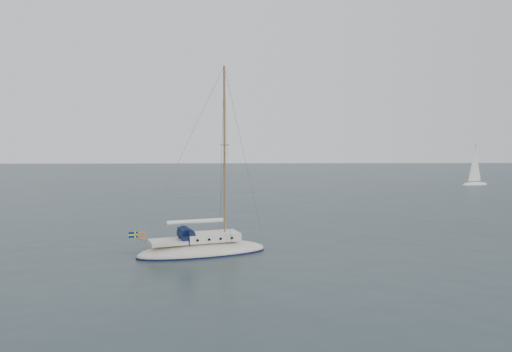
{
  "coord_description": "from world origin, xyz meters",
  "views": [
    {
      "loc": [
        -0.88,
        -31.59,
        7.29
      ],
      "look_at": [
        0.19,
        0.0,
        5.21
      ],
      "focal_mm": 35.0,
      "sensor_mm": 36.0,
      "label": 1
    }
  ],
  "objects": [
    {
      "name": "dinghy",
      "position": [
        -1.64,
        2.98,
        0.18
      ],
      "size": [
        2.9,
        1.31,
        0.42
      ],
      "rotation": [
        0.0,
        0.0,
        0.39
      ],
      "color": "#49494E",
      "rests_on": "ground"
    },
    {
      "name": "ground",
      "position": [
        0.0,
        0.0,
        0.0
      ],
      "size": [
        300.0,
        300.0,
        0.0
      ],
      "primitive_type": "plane",
      "color": "black",
      "rests_on": "ground"
    },
    {
      "name": "sailboat",
      "position": [
        -3.28,
        0.89,
        0.98
      ],
      "size": [
        9.07,
        2.72,
        12.92
      ],
      "rotation": [
        0.0,
        0.0,
        0.33
      ],
      "color": "beige",
      "rests_on": "ground"
    },
    {
      "name": "distant_yacht_b",
      "position": [
        40.35,
        54.07,
        3.25
      ],
      "size": [
        5.75,
        3.07,
        7.62
      ],
      "rotation": [
        0.0,
        0.0,
        0.41
      ],
      "color": "silver",
      "rests_on": "ground"
    }
  ]
}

